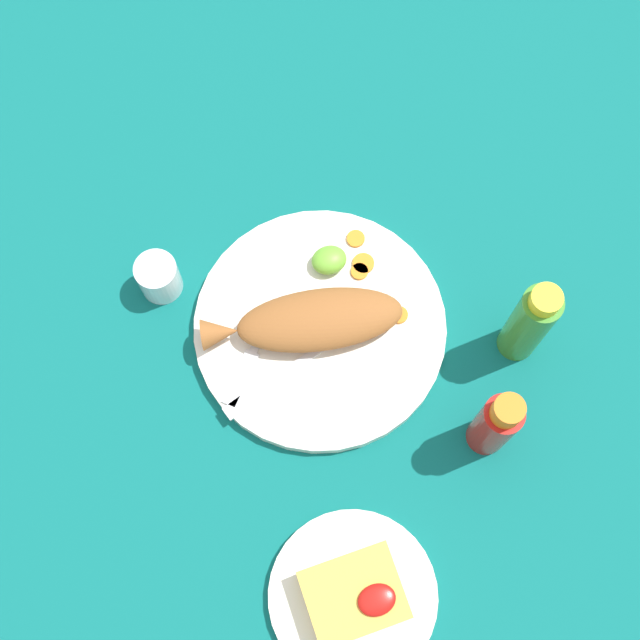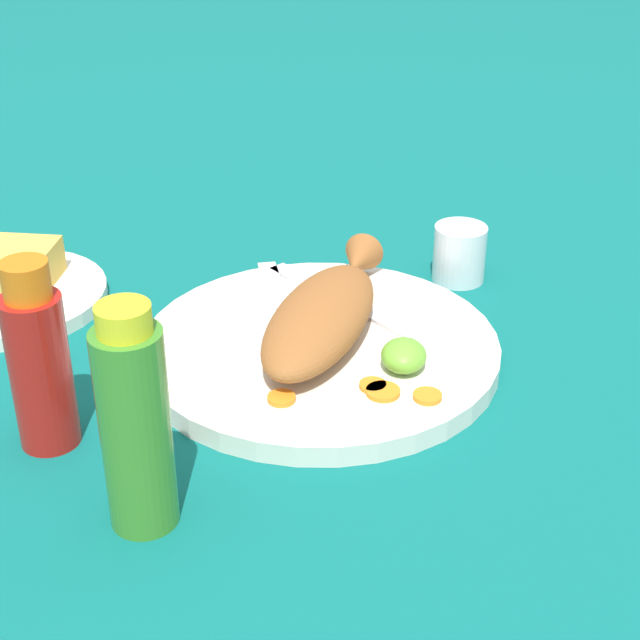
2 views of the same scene
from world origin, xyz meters
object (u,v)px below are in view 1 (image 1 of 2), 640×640
hot_sauce_bottle_green (530,323)px  salt_cup (159,278)px  main_plate (320,328)px  fork_near (281,376)px  fried_fish (311,321)px  fork_far (256,345)px  side_plate_fries (353,596)px  hot_sauce_bottle_red (496,424)px

hot_sauce_bottle_green → salt_cup: hot_sauce_bottle_green is taller
main_plate → fork_near: (-0.06, -0.05, 0.01)m
fried_fish → fork_near: fried_fish is taller
fork_far → hot_sauce_bottle_green: hot_sauce_bottle_green is taller
hot_sauce_bottle_green → fork_near: bearing=170.3°
hot_sauce_bottle_green → side_plate_fries: bearing=-143.4°
fork_near → hot_sauce_bottle_green: (0.28, -0.05, 0.06)m
fork_near → hot_sauce_bottle_green: hot_sauce_bottle_green is taller
fork_near → fork_far: (-0.02, 0.05, 0.00)m
fork_near → salt_cup: bearing=-75.4°
fried_fish → fork_near: 0.07m
salt_cup → main_plate: bearing=-35.6°
salt_cup → side_plate_fries: 0.44m
main_plate → fork_far: (-0.08, 0.00, 0.01)m
hot_sauce_bottle_red → salt_cup: bearing=135.0°
fork_near → salt_cup: 0.19m
hot_sauce_bottle_green → salt_cup: 0.44m
salt_cup → side_plate_fries: (0.10, -0.43, -0.02)m
fork_near → hot_sauce_bottle_red: bearing=127.6°
hot_sauce_bottle_green → main_plate: bearing=156.9°
hot_sauce_bottle_green → fork_far: bearing=162.6°
fried_fish → salt_cup: size_ratio=4.36×
fried_fish → hot_sauce_bottle_green: hot_sauce_bottle_green is taller
fork_far → hot_sauce_bottle_red: hot_sauce_bottle_red is taller
side_plate_fries → hot_sauce_bottle_green: bearing=36.6°
main_plate → fork_far: size_ratio=2.09×
main_plate → hot_sauce_bottle_red: size_ratio=2.05×
fork_far → hot_sauce_bottle_red: bearing=91.8°
main_plate → fork_near: bearing=-144.9°
main_plate → fried_fish: 0.03m
hot_sauce_bottle_green → side_plate_fries: (-0.29, -0.21, -0.07)m
hot_sauce_bottle_green → fried_fish: bearing=157.4°
main_plate → salt_cup: (-0.17, 0.12, 0.02)m
fork_far → side_plate_fries: fork_far is taller
hot_sauce_bottle_red → side_plate_fries: hot_sauce_bottle_red is taller
fork_near → hot_sauce_bottle_red: size_ratio=1.21×
hot_sauce_bottle_green → side_plate_fries: size_ratio=0.87×
main_plate → fork_near: size_ratio=1.70×
main_plate → hot_sauce_bottle_green: hot_sauce_bottle_green is taller
fork_far → salt_cup: (-0.09, 0.12, 0.00)m
hot_sauce_bottle_red → side_plate_fries: size_ratio=0.79×
main_plate → hot_sauce_bottle_green: (0.22, -0.09, 0.07)m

